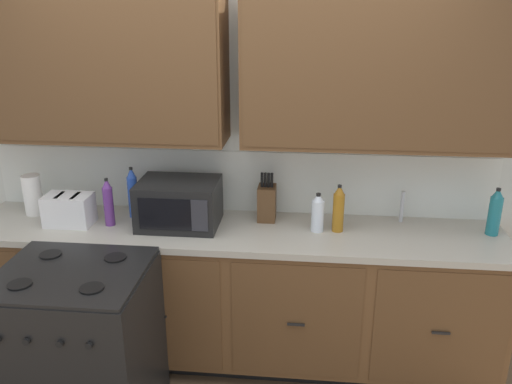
# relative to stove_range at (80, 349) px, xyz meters

# --- Properties ---
(wall_unit) EXTENTS (4.42, 0.40, 2.36)m
(wall_unit) POSITION_rel_stove_range_xyz_m (0.75, 0.83, 1.15)
(wall_unit) COLOR silver
(wall_unit) RESTS_ON ground_plane
(counter_run) EXTENTS (3.25, 0.64, 0.93)m
(counter_run) POSITION_rel_stove_range_xyz_m (0.75, 0.63, 0.01)
(counter_run) COLOR black
(counter_run) RESTS_ON ground_plane
(stove_range) EXTENTS (0.76, 0.68, 0.95)m
(stove_range) POSITION_rel_stove_range_xyz_m (0.00, 0.00, 0.00)
(stove_range) COLOR black
(stove_range) RESTS_ON ground_plane
(microwave) EXTENTS (0.48, 0.37, 0.28)m
(microwave) POSITION_rel_stove_range_xyz_m (0.41, 0.65, 0.60)
(microwave) COLOR black
(microwave) RESTS_ON counter_run
(toaster) EXTENTS (0.28, 0.18, 0.19)m
(toaster) POSITION_rel_stove_range_xyz_m (-0.26, 0.59, 0.56)
(toaster) COLOR white
(toaster) RESTS_ON counter_run
(knife_block) EXTENTS (0.11, 0.14, 0.31)m
(knife_block) POSITION_rel_stove_range_xyz_m (0.94, 0.79, 0.58)
(knife_block) COLOR #52361E
(knife_block) RESTS_ON counter_run
(sink_faucet) EXTENTS (0.02, 0.02, 0.20)m
(sink_faucet) POSITION_rel_stove_range_xyz_m (1.77, 0.84, 0.56)
(sink_faucet) COLOR #B2B5BA
(sink_faucet) RESTS_ON counter_run
(paper_towel_roll) EXTENTS (0.12, 0.12, 0.26)m
(paper_towel_roll) POSITION_rel_stove_range_xyz_m (-0.56, 0.73, 0.59)
(paper_towel_roll) COLOR white
(paper_towel_roll) RESTS_ON counter_run
(bottle_blue) EXTENTS (0.06, 0.06, 0.33)m
(bottle_blue) POSITION_rel_stove_range_xyz_m (0.09, 0.75, 0.62)
(bottle_blue) COLOR blue
(bottle_blue) RESTS_ON counter_run
(bottle_clear) EXTENTS (0.08, 0.08, 0.24)m
(bottle_clear) POSITION_rel_stove_range_xyz_m (1.25, 0.65, 0.58)
(bottle_clear) COLOR silver
(bottle_clear) RESTS_ON counter_run
(bottle_teal) EXTENTS (0.07, 0.07, 0.29)m
(bottle_teal) POSITION_rel_stove_range_xyz_m (2.28, 0.70, 0.60)
(bottle_teal) COLOR #1E707A
(bottle_teal) RESTS_ON counter_run
(bottle_violet) EXTENTS (0.06, 0.06, 0.30)m
(bottle_violet) POSITION_rel_stove_range_xyz_m (-0.01, 0.61, 0.61)
(bottle_violet) COLOR #663384
(bottle_violet) RESTS_ON counter_run
(bottle_amber) EXTENTS (0.07, 0.07, 0.29)m
(bottle_amber) POSITION_rel_stove_range_xyz_m (1.37, 0.66, 0.61)
(bottle_amber) COLOR #9E6619
(bottle_amber) RESTS_ON counter_run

